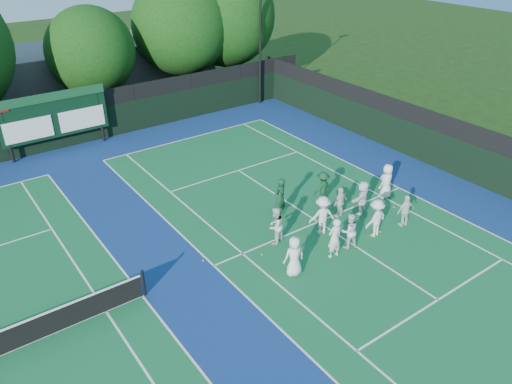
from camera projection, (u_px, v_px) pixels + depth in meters
ground at (333, 232)px, 21.69m from camera, size 120.00×120.00×0.00m
court_apron at (202, 271)px, 19.33m from camera, size 34.00×32.00×0.01m
near_court at (318, 222)px, 22.39m from camera, size 11.05×23.85×0.01m
back_fence at (72, 123)px, 29.32m from camera, size 34.00×0.08×3.00m
divider_fence_right at (447, 147)px, 26.34m from camera, size 0.08×32.00×3.00m
scoreboard at (54, 116)px, 28.10m from camera, size 6.00×0.21×3.55m
clubhouse at (90, 72)px, 36.73m from camera, size 18.00×6.00×4.00m
light_pole_right at (260, 13)px, 33.61m from camera, size 1.20×0.30×10.12m
tree_c at (93, 53)px, 31.95m from camera, size 5.63×5.63×7.32m
tree_d at (182, 27)px, 34.87m from camera, size 6.81×6.81×8.80m
tree_e at (227, 18)px, 36.64m from camera, size 7.31×7.31×9.32m
tennis_ball_0 at (262, 255)px, 20.20m from camera, size 0.07×0.07×0.07m
tennis_ball_1 at (346, 193)px, 24.65m from camera, size 0.07×0.07×0.07m
tennis_ball_2 at (380, 232)px, 21.66m from camera, size 0.07×0.07×0.07m
tennis_ball_3 at (203, 260)px, 19.86m from camera, size 0.07×0.07×0.07m
tennis_ball_5 at (394, 207)px, 23.48m from camera, size 0.07×0.07×0.07m
player_front_0 at (294, 256)px, 18.76m from camera, size 0.91×0.70×1.67m
player_front_1 at (335, 238)px, 19.74m from camera, size 0.66×0.45×1.76m
player_front_2 at (349, 231)px, 20.36m from camera, size 0.91×0.81×1.57m
player_front_3 at (376, 218)px, 21.08m from camera, size 1.15×0.71×1.73m
player_front_4 at (406, 211)px, 21.81m from camera, size 0.94×0.52×1.51m
player_back_0 at (275, 226)px, 20.63m from camera, size 0.97×0.87×1.66m
player_back_1 at (322, 215)px, 21.25m from camera, size 1.29×0.98×1.76m
player_back_2 at (340, 202)px, 22.48m from camera, size 0.92×0.49×1.50m
player_back_3 at (362, 197)px, 22.73m from camera, size 1.58×0.97×1.62m
player_back_4 at (387, 181)px, 23.99m from camera, size 0.91×0.65×1.74m
coach_left at (280, 197)px, 22.45m from camera, size 0.78×0.60×1.90m
coach_right at (323, 188)px, 23.58m from camera, size 1.05×0.62×1.60m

